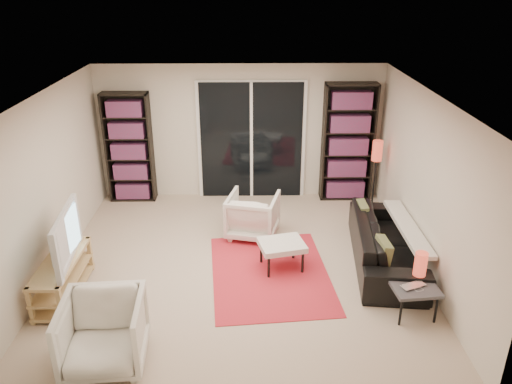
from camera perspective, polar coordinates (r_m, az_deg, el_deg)
The scene contains 20 objects.
floor at distance 7.11m, azimuth -2.00°, elevation -8.40°, with size 5.00×5.00×0.00m, color beige.
wall_back at distance 8.91m, azimuth -1.83°, elevation 6.83°, with size 5.00×0.02×2.40m, color beige.
wall_front at distance 4.36m, azimuth -2.81°, elevation -12.37°, with size 5.00×0.02×2.40m, color beige.
wall_left at distance 7.07m, azimuth -22.85°, elevation 0.39°, with size 0.02×5.00×2.40m, color beige.
wall_right at distance 6.96m, azimuth 18.90°, elevation 0.63°, with size 0.02×5.00×2.40m, color beige.
ceiling at distance 6.19m, azimuth -2.32°, elevation 10.83°, with size 5.00×5.00×0.02m, color white.
sliding_door at distance 8.92m, azimuth -0.53°, elevation 5.85°, with size 1.92×0.08×2.16m.
bookshelf_left at distance 9.06m, azimuth -14.29°, elevation 4.90°, with size 0.80×0.30×1.95m.
bookshelf_right at distance 8.96m, azimuth 10.46°, elevation 5.55°, with size 0.90×0.30×2.10m.
tv_stand at distance 6.83m, azimuth -21.23°, elevation -9.03°, with size 0.40×1.26×0.50m.
tv at distance 6.55m, azimuth -21.78°, elevation -4.83°, with size 1.15×0.15×0.66m, color black.
rug at distance 6.93m, azimuth 1.62°, elevation -9.27°, with size 1.57×2.12×0.01m, color red.
sofa at distance 7.25m, azimuth 14.67°, elevation -5.62°, with size 2.18×0.85×0.64m, color black.
armchair_back at distance 7.73m, azimuth -0.37°, elevation -2.66°, with size 0.74×0.76×0.69m, color silver.
armchair_front at distance 5.54m, azimuth -17.02°, elevation -15.17°, with size 0.82×0.84×0.77m, color silver.
ottoman at distance 6.89m, azimuth 2.97°, elevation -6.17°, with size 0.70×0.62×0.40m.
side_table at distance 6.30m, azimuth 17.52°, elevation -10.35°, with size 0.58×0.58×0.40m.
laptop at distance 6.21m, azimuth 17.77°, elevation -10.38°, with size 0.30×0.19×0.02m, color silver.
table_lamp at distance 6.34m, azimuth 18.27°, elevation -7.99°, with size 0.15×0.15×0.34m, color red.
floor_lamp at distance 8.56m, azimuth 13.60°, elevation 3.71°, with size 0.19×0.19×1.26m.
Camera 1 is at (0.16, -6.03, 3.76)m, focal length 35.00 mm.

